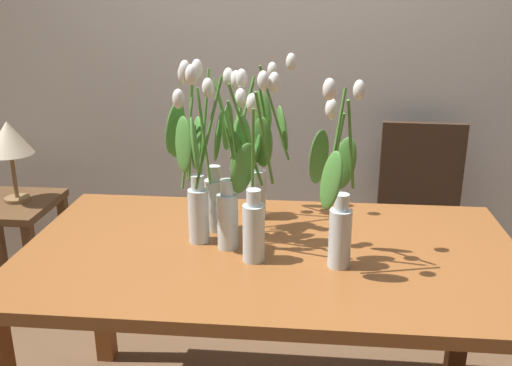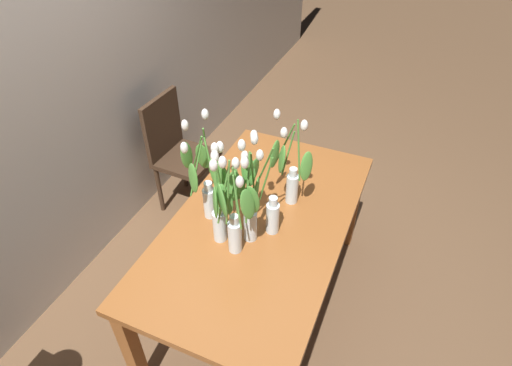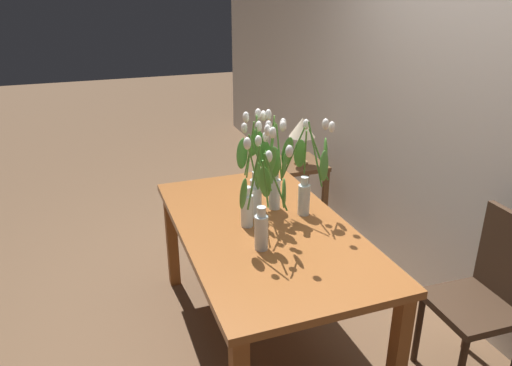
{
  "view_description": "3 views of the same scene",
  "coord_description": "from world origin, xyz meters",
  "px_view_note": "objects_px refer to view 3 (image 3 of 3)",
  "views": [
    {
      "loc": [
        0.11,
        -1.67,
        1.53
      ],
      "look_at": [
        -0.05,
        0.06,
        0.94
      ],
      "focal_mm": 39.96,
      "sensor_mm": 36.0,
      "label": 1
    },
    {
      "loc": [
        -1.48,
        -0.61,
        2.33
      ],
      "look_at": [
        -0.02,
        0.02,
        1.02
      ],
      "focal_mm": 29.25,
      "sensor_mm": 36.0,
      "label": 2
    },
    {
      "loc": [
        2.19,
        -0.85,
        1.97
      ],
      "look_at": [
        0.03,
        -0.06,
        1.02
      ],
      "focal_mm": 33.99,
      "sensor_mm": 36.0,
      "label": 3
    }
  ],
  "objects_px": {
    "dining_chair": "(488,291)",
    "table_lamp": "(302,129)",
    "tulip_vase_2": "(306,175)",
    "tulip_vase_4": "(252,195)",
    "tulip_vase_1": "(257,181)",
    "tulip_vase_3": "(263,210)",
    "tulip_vase_5": "(256,168)",
    "dining_table": "(264,241)",
    "pillar_candle": "(285,155)",
    "side_table": "(296,175)",
    "tulip_vase_0": "(274,175)"
  },
  "relations": [
    {
      "from": "tulip_vase_0",
      "to": "tulip_vase_4",
      "type": "xyz_separation_m",
      "value": [
        0.14,
        -0.18,
        -0.04
      ]
    },
    {
      "from": "tulip_vase_0",
      "to": "side_table",
      "type": "relative_size",
      "value": 1.07
    },
    {
      "from": "tulip_vase_3",
      "to": "tulip_vase_5",
      "type": "height_order",
      "value": "tulip_vase_5"
    },
    {
      "from": "pillar_candle",
      "to": "tulip_vase_1",
      "type": "bearing_deg",
      "value": -29.23
    },
    {
      "from": "tulip_vase_4",
      "to": "pillar_candle",
      "type": "height_order",
      "value": "tulip_vase_4"
    },
    {
      "from": "tulip_vase_4",
      "to": "pillar_candle",
      "type": "relative_size",
      "value": 7.47
    },
    {
      "from": "dining_chair",
      "to": "tulip_vase_5",
      "type": "bearing_deg",
      "value": -134.62
    },
    {
      "from": "dining_table",
      "to": "tulip_vase_1",
      "type": "bearing_deg",
      "value": 176.98
    },
    {
      "from": "dining_table",
      "to": "tulip_vase_2",
      "type": "bearing_deg",
      "value": 105.09
    },
    {
      "from": "tulip_vase_3",
      "to": "dining_table",
      "type": "bearing_deg",
      "value": 157.02
    },
    {
      "from": "tulip_vase_3",
      "to": "tulip_vase_4",
      "type": "bearing_deg",
      "value": 172.37
    },
    {
      "from": "tulip_vase_1",
      "to": "pillar_candle",
      "type": "xyz_separation_m",
      "value": [
        -1.33,
        0.75,
        -0.37
      ]
    },
    {
      "from": "dining_chair",
      "to": "table_lamp",
      "type": "distance_m",
      "value": 2.0
    },
    {
      "from": "tulip_vase_1",
      "to": "dining_chair",
      "type": "relative_size",
      "value": 0.63
    },
    {
      "from": "dining_table",
      "to": "table_lamp",
      "type": "xyz_separation_m",
      "value": [
        -1.31,
        0.83,
        0.21
      ]
    },
    {
      "from": "dining_chair",
      "to": "side_table",
      "type": "bearing_deg",
      "value": -175.7
    },
    {
      "from": "dining_chair",
      "to": "table_lamp",
      "type": "bearing_deg",
      "value": -176.19
    },
    {
      "from": "table_lamp",
      "to": "tulip_vase_5",
      "type": "bearing_deg",
      "value": -36.87
    },
    {
      "from": "tulip_vase_2",
      "to": "pillar_candle",
      "type": "bearing_deg",
      "value": 161.18
    },
    {
      "from": "table_lamp",
      "to": "pillar_candle",
      "type": "distance_m",
      "value": 0.32
    },
    {
      "from": "tulip_vase_0",
      "to": "pillar_candle",
      "type": "height_order",
      "value": "tulip_vase_0"
    },
    {
      "from": "tulip_vase_4",
      "to": "dining_chair",
      "type": "bearing_deg",
      "value": 55.16
    },
    {
      "from": "tulip_vase_4",
      "to": "tulip_vase_5",
      "type": "bearing_deg",
      "value": 155.37
    },
    {
      "from": "tulip_vase_4",
      "to": "side_table",
      "type": "relative_size",
      "value": 1.02
    },
    {
      "from": "tulip_vase_0",
      "to": "tulip_vase_5",
      "type": "height_order",
      "value": "tulip_vase_5"
    },
    {
      "from": "tulip_vase_4",
      "to": "side_table",
      "type": "bearing_deg",
      "value": 146.43
    },
    {
      "from": "tulip_vase_1",
      "to": "tulip_vase_2",
      "type": "relative_size",
      "value": 1.0
    },
    {
      "from": "tulip_vase_2",
      "to": "dining_table",
      "type": "bearing_deg",
      "value": -74.91
    },
    {
      "from": "tulip_vase_2",
      "to": "tulip_vase_5",
      "type": "height_order",
      "value": "tulip_vase_5"
    },
    {
      "from": "tulip_vase_0",
      "to": "side_table",
      "type": "height_order",
      "value": "tulip_vase_0"
    },
    {
      "from": "pillar_candle",
      "to": "dining_chair",
      "type": "bearing_deg",
      "value": 5.67
    },
    {
      "from": "tulip_vase_1",
      "to": "tulip_vase_2",
      "type": "bearing_deg",
      "value": 78.33
    },
    {
      "from": "tulip_vase_4",
      "to": "tulip_vase_3",
      "type": "bearing_deg",
      "value": -7.63
    },
    {
      "from": "tulip_vase_0",
      "to": "pillar_candle",
      "type": "distance_m",
      "value": 1.47
    },
    {
      "from": "tulip_vase_0",
      "to": "tulip_vase_4",
      "type": "height_order",
      "value": "tulip_vase_0"
    },
    {
      "from": "tulip_vase_3",
      "to": "tulip_vase_1",
      "type": "bearing_deg",
      "value": 164.48
    },
    {
      "from": "tulip_vase_5",
      "to": "dining_chair",
      "type": "xyz_separation_m",
      "value": [
        0.91,
        0.92,
        -0.46
      ]
    },
    {
      "from": "tulip_vase_0",
      "to": "tulip_vase_2",
      "type": "xyz_separation_m",
      "value": [
        0.11,
        0.15,
        0.02
      ]
    },
    {
      "from": "tulip_vase_2",
      "to": "tulip_vase_4",
      "type": "relative_size",
      "value": 1.05
    },
    {
      "from": "tulip_vase_3",
      "to": "pillar_candle",
      "type": "xyz_separation_m",
      "value": [
        -1.67,
        0.84,
        -0.36
      ]
    },
    {
      "from": "tulip_vase_1",
      "to": "dining_chair",
      "type": "distance_m",
      "value": 1.32
    },
    {
      "from": "tulip_vase_5",
      "to": "table_lamp",
      "type": "distance_m",
      "value": 1.33
    },
    {
      "from": "dining_table",
      "to": "dining_chair",
      "type": "height_order",
      "value": "dining_chair"
    },
    {
      "from": "pillar_candle",
      "to": "tulip_vase_2",
      "type": "bearing_deg",
      "value": -18.82
    },
    {
      "from": "tulip_vase_2",
      "to": "dining_chair",
      "type": "xyz_separation_m",
      "value": [
        0.74,
        0.68,
        -0.45
      ]
    },
    {
      "from": "side_table",
      "to": "tulip_vase_0",
      "type": "bearing_deg",
      "value": -30.33
    },
    {
      "from": "dining_table",
      "to": "tulip_vase_5",
      "type": "bearing_deg",
      "value": 170.72
    },
    {
      "from": "tulip_vase_0",
      "to": "tulip_vase_5",
      "type": "distance_m",
      "value": 0.11
    },
    {
      "from": "tulip_vase_3",
      "to": "tulip_vase_5",
      "type": "xyz_separation_m",
      "value": [
        -0.45,
        0.13,
        0.04
      ]
    },
    {
      "from": "tulip_vase_0",
      "to": "table_lamp",
      "type": "xyz_separation_m",
      "value": [
        -1.12,
        0.7,
        -0.1
      ]
    }
  ]
}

